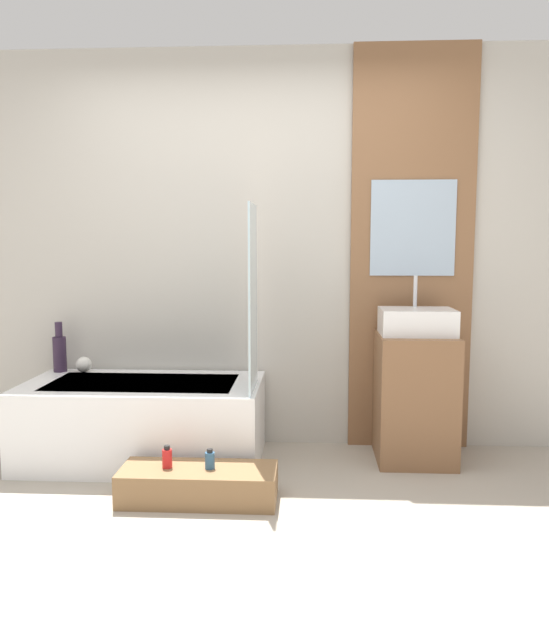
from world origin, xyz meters
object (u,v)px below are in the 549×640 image
Objects in this scene: wooden_step_bench at (199,484)px; bottle_soap_secondary at (210,460)px; vase_tall_dark at (60,351)px; bathtub at (144,421)px; vase_round_light at (84,364)px; bottle_soap_primary at (167,458)px; sink at (417,322)px.

bottle_soap_secondary is (0.06, 0.00, 0.14)m from wooden_step_bench.
bathtub is at bearing -24.38° from vase_tall_dark.
wooden_step_bench is at bearing -43.52° from vase_round_light.
wooden_step_bench is 6.86× the size of bottle_soap_primary.
vase_tall_dark reaches higher than bottle_soap_secondary.
wooden_step_bench is at bearing -39.14° from vase_tall_dark.
sink is 2.19m from vase_round_light.
vase_round_light is (-2.16, 0.17, -0.32)m from sink.
bathtub is at bearing -30.67° from vase_round_light.
vase_tall_dark is at bearing 175.71° from sink.
sink is at bearing 26.83° from bottle_soap_primary.
vase_round_light is at bearing 149.33° from bathtub.
sink reaches higher than bottle_soap_primary.
vase_tall_dark is 2.79× the size of bottle_soap_primary.
wooden_step_bench is at bearing -52.94° from bathtub.
wooden_step_bench is 0.15m from bottle_soap_secondary.
vase_tall_dark is at bearing 177.06° from vase_round_light.
bottle_soap_primary is at bearing -64.42° from bathtub.
vase_round_light is (-0.92, 0.88, 0.46)m from wooden_step_bench.
vase_tall_dark is at bearing 142.40° from bottle_soap_secondary.
bottle_soap_primary is at bearing 180.00° from bottle_soap_secondary.
bottle_soap_primary is at bearing -153.17° from sink.
bathtub is 0.76m from wooden_step_bench.
bottle_soap_secondary is at bearing -41.67° from vase_round_light.
bottle_soap_secondary is at bearing -0.00° from bottle_soap_primary.
wooden_step_bench is at bearing -150.18° from sink.
bottle_soap_primary is (0.29, -0.60, -0.02)m from bathtub.
vase_round_light is at bearing -2.94° from vase_tall_dark.
vase_round_light is 0.98× the size of bottle_soap_secondary.
bottle_soap_primary reaches higher than wooden_step_bench.
sink reaches higher than wooden_step_bench.
sink reaches higher than vase_round_light.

